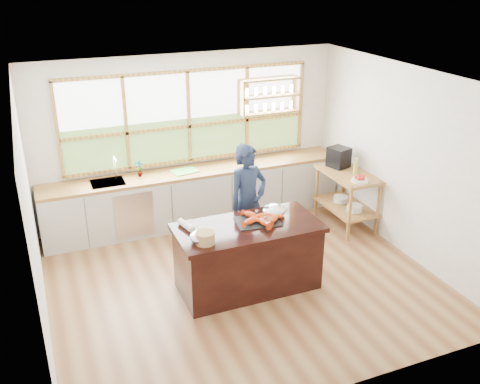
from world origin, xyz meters
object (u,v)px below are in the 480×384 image
wicker_basket (205,238)px  island (248,257)px  cook (248,203)px  espresso_machine (339,157)px

wicker_basket → island: bearing=19.7°
cook → espresso_machine: size_ratio=5.25×
island → espresso_machine: 2.67m
cook → espresso_machine: 2.00m
espresso_machine → cook: bearing=-178.7°
cook → espresso_machine: bearing=4.2°
wicker_basket → espresso_machine: bearing=30.0°
island → espresso_machine: (2.19, 1.41, 0.61)m
island → wicker_basket: (-0.65, -0.23, 0.52)m
cook → wicker_basket: (-0.96, -0.98, 0.12)m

